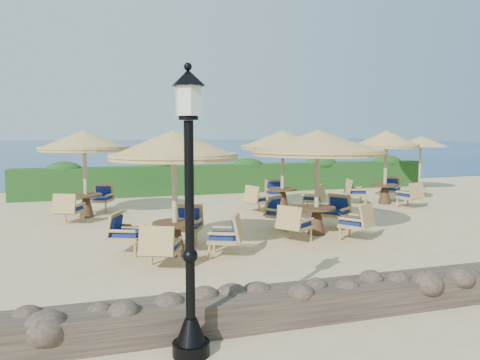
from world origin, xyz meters
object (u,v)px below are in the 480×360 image
lamp_post (190,226)px  cafe_set_5 (386,155)px  cafe_set_1 (317,158)px  extra_parasol (421,142)px  cafe_set_4 (283,152)px  cafe_set_3 (84,152)px  cafe_set_0 (174,171)px

lamp_post → cafe_set_5: (8.98, 9.29, 0.23)m
lamp_post → cafe_set_1: size_ratio=0.99×
lamp_post → cafe_set_5: 12.93m
extra_parasol → cafe_set_4: (-7.63, -2.72, -0.25)m
extra_parasol → cafe_set_5: bearing=-143.2°
cafe_set_3 → cafe_set_5: same height
cafe_set_1 → cafe_set_5: same height
extra_parasol → cafe_set_1: (-8.26, -6.55, -0.23)m
cafe_set_3 → cafe_set_5: size_ratio=1.06×
extra_parasol → cafe_set_5: (-3.62, -2.71, -0.39)m
lamp_post → cafe_set_5: size_ratio=1.23×
cafe_set_5 → cafe_set_4: bearing=-179.8°
cafe_set_3 → cafe_set_0: bearing=-70.1°
cafe_set_3 → cafe_set_4: 6.32m
extra_parasol → cafe_set_1: 10.54m
cafe_set_3 → cafe_set_5: 10.32m
cafe_set_3 → cafe_set_4: (6.30, -0.44, -0.08)m
extra_parasol → cafe_set_1: cafe_set_1 is taller
cafe_set_4 → cafe_set_5: same height
lamp_post → extra_parasol: (12.60, 12.00, 0.62)m
cafe_set_5 → cafe_set_3: bearing=177.6°
cafe_set_1 → cafe_set_5: bearing=39.6°
cafe_set_1 → cafe_set_5: size_ratio=1.25×
cafe_set_0 → cafe_set_3: (-1.89, 5.20, 0.19)m
lamp_post → cafe_set_4: (4.97, 9.28, 0.36)m
lamp_post → cafe_set_5: bearing=46.0°
lamp_post → cafe_set_3: bearing=97.8°
cafe_set_3 → cafe_set_5: bearing=-2.4°
cafe_set_1 → cafe_set_4: bearing=80.6°
cafe_set_0 → cafe_set_3: 5.54m
cafe_set_1 → lamp_post: bearing=-128.5°
cafe_set_4 → cafe_set_5: 4.01m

